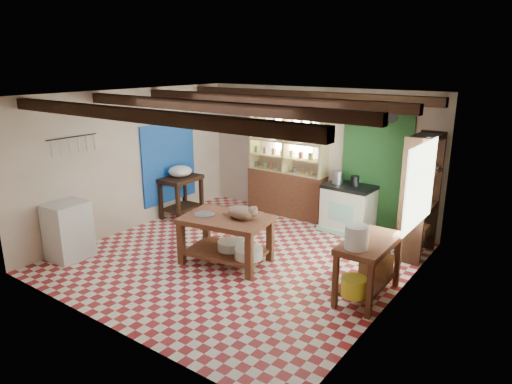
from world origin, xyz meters
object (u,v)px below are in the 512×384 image
Objects in this scene: white_cabinet at (68,231)px; stove at (348,208)px; work_table at (226,240)px; cat at (241,212)px; prep_table at (181,197)px; right_counter at (368,269)px.

stove is at bearing 46.85° from white_cabinet.
work_table is 2.99× the size of cat.
prep_table is 1.89× the size of cat.
stove is at bearing 57.99° from work_table.
white_cabinet is at bearing -128.01° from stove.
cat is at bearing 11.31° from work_table.
prep_table is at bearing 135.66° from cat.
right_counter is 2.06m from cat.
prep_table is 2.52m from white_cabinet.
prep_table is (-3.11, -1.22, -0.03)m from stove.
cat is (0.24, 0.09, 0.48)m from work_table.
white_cabinet is at bearing -168.88° from cat.
white_cabinet reaches higher than right_counter.
white_cabinet is 2.09× the size of cat.
work_table is 2.58m from stove.
cat is (2.40, 1.44, 0.39)m from white_cabinet.
cat is (-2.00, -0.17, 0.44)m from right_counter.
right_counter is (1.27, -2.12, -0.04)m from stove.
stove is 2.48m from right_counter.
prep_table reaches higher than right_counter.
cat is (2.38, -1.08, 0.43)m from prep_table.
cat is at bearing -105.76° from stove.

